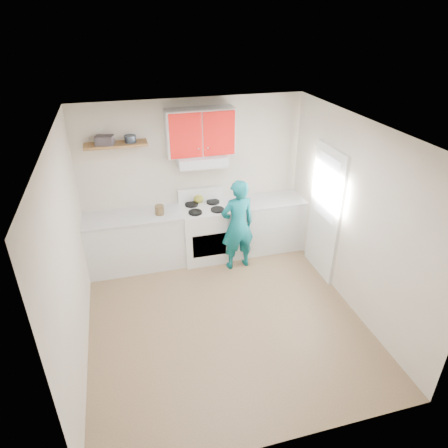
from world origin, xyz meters
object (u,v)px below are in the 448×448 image
object	(u,v)px
person	(238,225)
kettle	(199,199)
tin	(130,139)
stove	(205,233)
crock	(160,211)

from	to	relation	value
person	kettle	bearing A→B (deg)	-60.01
tin	kettle	distance (m)	1.48
stove	kettle	bearing A→B (deg)	102.55
kettle	crock	size ratio (longest dim) A/B	0.96
tin	person	distance (m)	2.07
stove	crock	distance (m)	0.89
stove	kettle	distance (m)	0.57
stove	crock	xyz separation A→B (m)	(-0.72, -0.04, 0.52)
stove	crock	bearing A→B (deg)	-176.79
stove	tin	xyz separation A→B (m)	(-1.04, 0.17, 1.63)
crock	person	size ratio (longest dim) A/B	0.11
tin	kettle	size ratio (longest dim) A/B	1.03
person	crock	bearing A→B (deg)	-25.39
crock	person	distance (m)	1.24
kettle	stove	bearing A→B (deg)	-100.31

